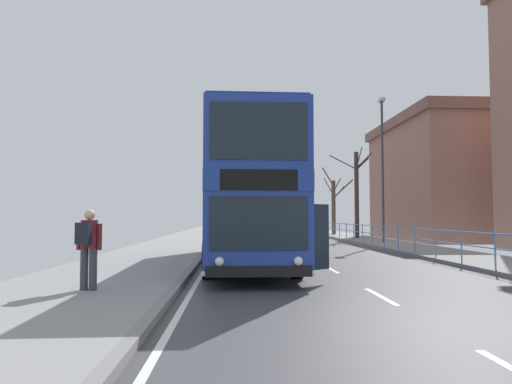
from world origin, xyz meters
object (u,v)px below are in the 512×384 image
background_building_01 (485,179)px  double_decker_bus_main (247,196)px  bare_tree_far_01 (357,192)px  street_lamp_far_side (382,159)px  pedestrian_with_backpack (88,243)px  bare_tree_far_00 (334,204)px

background_building_01 → double_decker_bus_main: bearing=-136.5°
bare_tree_far_01 → background_building_01: size_ratio=0.45×
bare_tree_far_01 → street_lamp_far_side: bearing=-88.8°
double_decker_bus_main → bare_tree_far_01: bearing=63.5°
pedestrian_with_backpack → bare_tree_far_01: (11.66, 22.34, 2.29)m
double_decker_bus_main → pedestrian_with_backpack: 6.83m
double_decker_bus_main → background_building_01: size_ratio=0.78×
pedestrian_with_backpack → background_building_01: background_building_01 is taller
pedestrian_with_backpack → bare_tree_far_01: size_ratio=0.26×
background_building_01 → street_lamp_far_side: bearing=-148.8°
double_decker_bus_main → bare_tree_far_01: 18.53m
street_lamp_far_side → bare_tree_far_00: street_lamp_far_side is taller
bare_tree_far_00 → background_building_01: (9.80, -6.25, 1.69)m
bare_tree_far_00 → bare_tree_far_01: 6.67m
double_decker_bus_main → bare_tree_far_00: bare_tree_far_00 is taller
pedestrian_with_backpack → bare_tree_far_01: 25.31m
pedestrian_with_backpack → street_lamp_far_side: street_lamp_far_side is taller
pedestrian_with_backpack → background_building_01: (21.28, 22.73, 3.30)m
pedestrian_with_backpack → street_lamp_far_side: size_ratio=0.19×
double_decker_bus_main → street_lamp_far_side: size_ratio=1.27×
pedestrian_with_backpack → bare_tree_far_00: size_ratio=0.29×
pedestrian_with_backpack → background_building_01: bearing=46.9°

